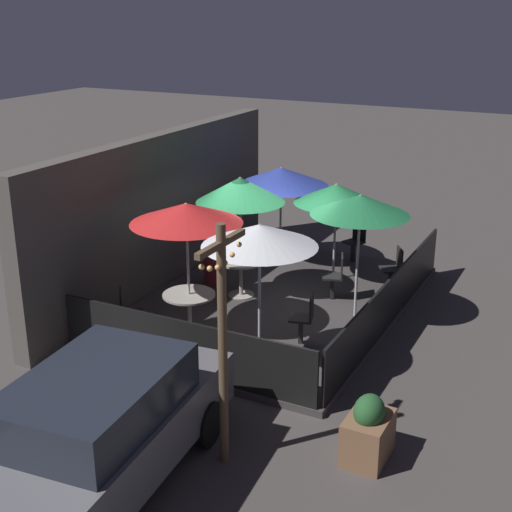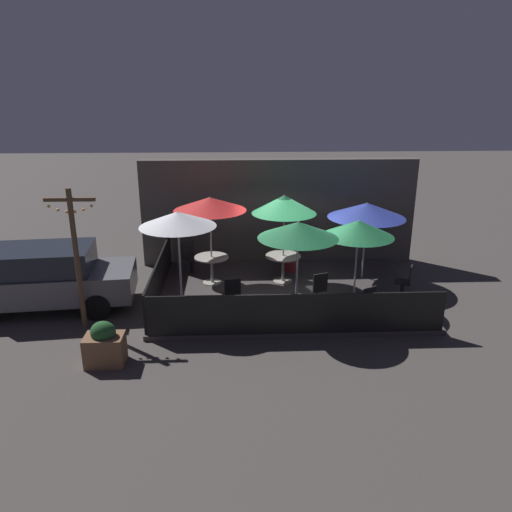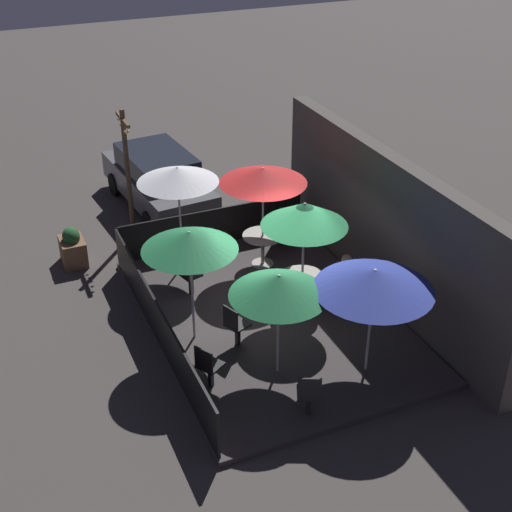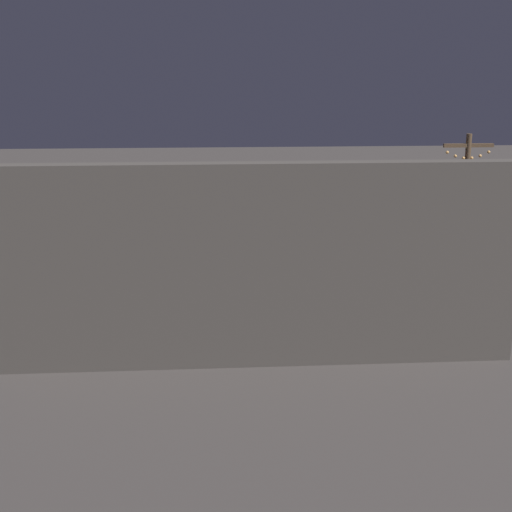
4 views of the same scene
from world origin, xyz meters
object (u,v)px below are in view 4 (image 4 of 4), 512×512
object	(u,v)px
dining_table_1	(249,285)
patio_chair_2	(97,273)
patio_umbrella_5	(372,180)
patron_0	(233,302)
patio_chair_1	(168,255)
light_post	(464,200)
patio_umbrella_3	(119,218)
patio_chair_3	(211,265)
patio_chair_4	(400,302)
patio_chair_0	(310,260)
planter_box	(401,246)
patio_umbrella_2	(159,205)
patio_umbrella_1	(249,201)
dining_table_0	(354,283)
patio_umbrella_0	(357,197)
patio_umbrella_4	(238,181)

from	to	relation	value
dining_table_1	patio_chair_2	size ratio (longest dim) A/B	1.05
patio_umbrella_5	patron_0	size ratio (longest dim) A/B	1.95
patio_umbrella_5	patio_chair_1	size ratio (longest dim) A/B	2.66
light_post	patio_umbrella_3	bearing A→B (deg)	19.67
patio_chair_3	patio_chair_4	xyz separation A→B (m)	(-3.35, 2.63, -0.01)
patio_chair_0	patio_chair_3	distance (m)	2.14
planter_box	dining_table_1	bearing A→B (deg)	45.43
planter_box	patio_chair_2	bearing A→B (deg)	20.88
patio_umbrella_2	light_post	bearing A→B (deg)	-171.23
patio_umbrella_1	dining_table_1	bearing A→B (deg)	100.62
patio_umbrella_1	dining_table_0	world-z (taller)	patio_umbrella_1
patio_umbrella_2	patio_chair_2	xyz separation A→B (m)	(1.31, -0.02, -1.40)
dining_table_1	planter_box	xyz separation A→B (m)	(-4.00, -4.06, -0.32)
patio_chair_0	patron_0	xyz separation A→B (m)	(1.77, 2.88, 0.05)
dining_table_1	patio_chair_0	world-z (taller)	patio_chair_0
patio_chair_0	patio_chair_4	bearing A→B (deg)	7.46
patio_umbrella_2	patio_umbrella_5	world-z (taller)	patio_umbrella_5
patio_umbrella_1	light_post	distance (m)	5.46
patio_umbrella_0	dining_table_1	distance (m)	2.59
planter_box	light_post	bearing A→B (deg)	118.10
patio_chair_2	planter_box	distance (m)	7.53
patio_umbrella_2	patio_chair_3	xyz separation A→B (m)	(-1.02, -0.44, -1.39)
patio_chair_4	patio_umbrella_4	bearing A→B (deg)	2.46
patio_umbrella_5	dining_table_0	size ratio (longest dim) A/B	2.63
patio_chair_2	patio_chair_1	bearing A→B (deg)	68.13
patio_umbrella_4	light_post	distance (m)	5.00
planter_box	dining_table_0	bearing A→B (deg)	63.68
patio_umbrella_5	patio_chair_2	distance (m)	5.99
patio_umbrella_5	patio_chair_0	size ratio (longest dim) A/B	2.65
patio_chair_1	patio_chair_3	world-z (taller)	patio_chair_3
patio_umbrella_0	dining_table_0	distance (m)	1.65
patio_umbrella_0	planter_box	bearing A→B (deg)	-116.32
dining_table_1	patron_0	world-z (taller)	patron_0
patio_umbrella_0	dining_table_0	size ratio (longest dim) A/B	2.58
patio_umbrella_3	patio_chair_3	bearing A→B (deg)	-129.18
dining_table_1	planter_box	size ratio (longest dim) A/B	1.04
patio_umbrella_0	dining_table_1	size ratio (longest dim) A/B	2.49
patio_umbrella_0	patio_umbrella_4	bearing A→B (deg)	-49.22
patio_chair_1	light_post	world-z (taller)	light_post
patio_umbrella_1	patio_chair_4	xyz separation A→B (m)	(-2.66, 0.84, -1.72)
dining_table_0	dining_table_1	xyz separation A→B (m)	(2.00, 0.02, 0.00)
patio_umbrella_2	patio_chair_4	size ratio (longest dim) A/B	2.30
patio_chair_2	patio_chair_3	xyz separation A→B (m)	(-2.34, -0.41, 0.01)
patio_umbrella_3	patron_0	xyz separation A→B (m)	(-1.99, 0.64, -1.42)
dining_table_1	patio_umbrella_4	bearing A→B (deg)	-88.05
dining_table_0	patio_umbrella_5	bearing A→B (deg)	-110.89
patio_umbrella_1	patio_umbrella_2	bearing A→B (deg)	-38.25
patron_0	patio_chair_1	bearing A→B (deg)	15.57
patio_umbrella_0	patio_chair_4	world-z (taller)	patio_umbrella_0
patio_umbrella_3	patron_0	world-z (taller)	patio_umbrella_3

